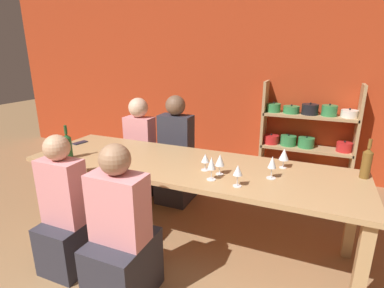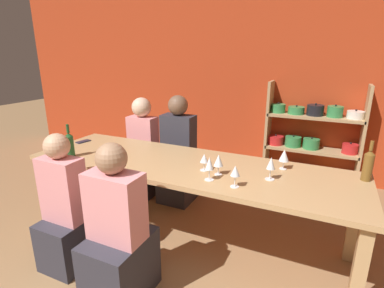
% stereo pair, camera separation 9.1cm
% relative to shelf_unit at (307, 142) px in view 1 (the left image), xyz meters
% --- Properties ---
extents(wall_back_red, '(8.80, 0.06, 2.70)m').
position_rel_shelf_unit_xyz_m(wall_back_red, '(-0.77, 0.20, 0.80)').
color(wall_back_red, '#B23819').
rests_on(wall_back_red, ground_plane).
extents(shelf_unit, '(1.18, 0.30, 1.34)m').
position_rel_shelf_unit_xyz_m(shelf_unit, '(0.00, 0.00, 0.00)').
color(shelf_unit, tan).
rests_on(shelf_unit, ground_plane).
extents(dining_table, '(2.87, 0.87, 0.78)m').
position_rel_shelf_unit_xyz_m(dining_table, '(-0.90, -1.89, 0.15)').
color(dining_table, tan).
rests_on(dining_table, ground_plane).
extents(wine_bottle_green, '(0.07, 0.07, 0.31)m').
position_rel_shelf_unit_xyz_m(wine_bottle_green, '(0.48, -1.64, 0.35)').
color(wine_bottle_green, brown).
rests_on(wine_bottle_green, dining_table).
extents(wine_bottle_dark, '(0.08, 0.08, 0.31)m').
position_rel_shelf_unit_xyz_m(wine_bottle_dark, '(-1.95, -2.19, 0.35)').
color(wine_bottle_dark, '#1E4C23').
rests_on(wine_bottle_dark, dining_table).
extents(wine_glass_red_a, '(0.07, 0.07, 0.17)m').
position_rel_shelf_unit_xyz_m(wine_glass_red_a, '(-0.57, -2.01, 0.34)').
color(wine_glass_red_a, white).
rests_on(wine_glass_red_a, dining_table).
extents(wine_glass_empty_a, '(0.07, 0.07, 0.18)m').
position_rel_shelf_unit_xyz_m(wine_glass_empty_a, '(-0.18, -1.93, 0.35)').
color(wine_glass_empty_a, white).
rests_on(wine_glass_empty_a, dining_table).
extents(wine_glass_white_a, '(0.07, 0.07, 0.14)m').
position_rel_shelf_unit_xyz_m(wine_glass_white_a, '(-0.71, -1.97, 0.33)').
color(wine_glass_white_a, white).
rests_on(wine_glass_white_a, dining_table).
extents(wine_glass_white_b, '(0.07, 0.07, 0.18)m').
position_rel_shelf_unit_xyz_m(wine_glass_white_b, '(-0.60, -2.13, 0.35)').
color(wine_glass_white_b, white).
rests_on(wine_glass_white_b, dining_table).
extents(wine_glass_red_b, '(0.07, 0.07, 0.16)m').
position_rel_shelf_unit_xyz_m(wine_glass_red_b, '(-0.39, -2.17, 0.35)').
color(wine_glass_red_b, white).
rests_on(wine_glass_red_b, dining_table).
extents(wine_glass_white_c, '(0.08, 0.08, 0.17)m').
position_rel_shelf_unit_xyz_m(wine_glass_white_c, '(-0.13, -1.67, 0.34)').
color(wine_glass_white_c, white).
rests_on(wine_glass_white_c, dining_table).
extents(cell_phone, '(0.10, 0.16, 0.01)m').
position_rel_shelf_unit_xyz_m(cell_phone, '(-2.20, -1.78, 0.23)').
color(cell_phone, '#1E2338').
rests_on(cell_phone, dining_table).
extents(person_near_a, '(0.34, 0.43, 1.13)m').
position_rel_shelf_unit_xyz_m(person_near_a, '(-1.65, -2.58, -0.13)').
color(person_near_a, '#2D2D38').
rests_on(person_near_a, ground_plane).
extents(person_far_a, '(0.34, 0.43, 1.20)m').
position_rel_shelf_unit_xyz_m(person_far_a, '(-1.83, -1.19, -0.09)').
color(person_far_a, '#2D2D38').
rests_on(person_far_a, ground_plane).
extents(person_near_b, '(0.38, 0.48, 1.16)m').
position_rel_shelf_unit_xyz_m(person_near_b, '(-1.05, -2.68, -0.12)').
color(person_near_b, '#2D2D38').
rests_on(person_near_b, ground_plane).
extents(person_far_b, '(0.38, 0.47, 1.25)m').
position_rel_shelf_unit_xyz_m(person_far_b, '(-1.37, -1.16, -0.08)').
color(person_far_b, '#2D2D38').
rests_on(person_far_b, ground_plane).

